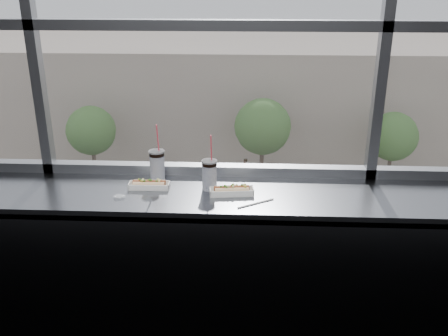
{
  "coord_description": "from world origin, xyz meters",
  "views": [
    {
      "loc": [
        0.25,
        -1.38,
        2.29
      ],
      "look_at": [
        0.12,
        1.23,
        1.25
      ],
      "focal_mm": 40.0,
      "sensor_mm": 36.0,
      "label": 1
    }
  ],
  "objects_px": {
    "hotdog_tray_left": "(149,185)",
    "car_far_c": "(428,194)",
    "pedestrian_c": "(330,173)",
    "car_near_c": "(225,264)",
    "loose_straw": "(256,203)",
    "car_far_a": "(66,187)",
    "pedestrian_b": "(245,168)",
    "car_near_b": "(127,265)",
    "hotdog_tray_right": "(232,190)",
    "pedestrian_d": "(369,170)",
    "wrapper": "(119,196)",
    "pedestrian_a": "(157,158)",
    "tree_center": "(263,127)",
    "car_near_d": "(390,270)",
    "tree_left": "(91,131)",
    "soda_cup_right": "(209,173)",
    "tree_right": "(393,137)",
    "car_far_b": "(286,194)"
  },
  "relations": [
    {
      "from": "car_far_a",
      "to": "pedestrian_b",
      "type": "distance_m",
      "value": 11.45
    },
    {
      "from": "pedestrian_a",
      "to": "pedestrian_c",
      "type": "bearing_deg",
      "value": 82.75
    },
    {
      "from": "pedestrian_b",
      "to": "pedestrian_a",
      "type": "bearing_deg",
      "value": -98.62
    },
    {
      "from": "car_near_c",
      "to": "loose_straw",
      "type": "bearing_deg",
      "value": -177.3
    },
    {
      "from": "car_far_a",
      "to": "car_near_b",
      "type": "bearing_deg",
      "value": -151.12
    },
    {
      "from": "soda_cup_right",
      "to": "pedestrian_c",
      "type": "relative_size",
      "value": 0.18
    },
    {
      "from": "hotdog_tray_right",
      "to": "car_near_d",
      "type": "xyz_separation_m",
      "value": [
        6.38,
        16.3,
        -10.99
      ]
    },
    {
      "from": "loose_straw",
      "to": "car_near_c",
      "type": "relative_size",
      "value": 0.03
    },
    {
      "from": "hotdog_tray_right",
      "to": "pedestrian_c",
      "type": "relative_size",
      "value": 0.14
    },
    {
      "from": "hotdog_tray_right",
      "to": "car_near_b",
      "type": "xyz_separation_m",
      "value": [
        -5.2,
        16.3,
        -11.12
      ]
    },
    {
      "from": "soda_cup_right",
      "to": "car_near_b",
      "type": "xyz_separation_m",
      "value": [
        -5.07,
        16.23,
        -11.2
      ]
    },
    {
      "from": "car_near_b",
      "to": "pedestrian_d",
      "type": "bearing_deg",
      "value": -44.78
    },
    {
      "from": "car_far_c",
      "to": "car_far_b",
      "type": "bearing_deg",
      "value": 83.5
    },
    {
      "from": "loose_straw",
      "to": "pedestrian_d",
      "type": "height_order",
      "value": "loose_straw"
    },
    {
      "from": "car_far_a",
      "to": "tree_center",
      "type": "relative_size",
      "value": 1.15
    },
    {
      "from": "car_near_b",
      "to": "pedestrian_c",
      "type": "xyz_separation_m",
      "value": [
        10.69,
        11.53,
        -0.04
      ]
    },
    {
      "from": "hotdog_tray_left",
      "to": "soda_cup_right",
      "type": "distance_m",
      "value": 0.36
    },
    {
      "from": "tree_center",
      "to": "car_near_d",
      "type": "bearing_deg",
      "value": -65.98
    },
    {
      "from": "hotdog_tray_left",
      "to": "tree_right",
      "type": "xyz_separation_m",
      "value": [
        9.87,
        28.24,
        -8.76
      ]
    },
    {
      "from": "pedestrian_d",
      "to": "car_far_a",
      "type": "bearing_deg",
      "value": 100.89
    },
    {
      "from": "tree_center",
      "to": "pedestrian_c",
      "type": "bearing_deg",
      "value": -6.01
    },
    {
      "from": "car_near_b",
      "to": "pedestrian_b",
      "type": "distance_m",
      "value": 13.13
    },
    {
      "from": "hotdog_tray_right",
      "to": "pedestrian_a",
      "type": "relative_size",
      "value": 0.11
    },
    {
      "from": "tree_left",
      "to": "car_far_a",
      "type": "bearing_deg",
      "value": -97.89
    },
    {
      "from": "pedestrian_a",
      "to": "wrapper",
      "type": "bearing_deg",
      "value": 10.6
    },
    {
      "from": "car_far_c",
      "to": "pedestrian_a",
      "type": "height_order",
      "value": "pedestrian_a"
    },
    {
      "from": "car_far_c",
      "to": "car_near_b",
      "type": "bearing_deg",
      "value": 110.34
    },
    {
      "from": "car_far_c",
      "to": "car_near_d",
      "type": "distance_m",
      "value": 9.05
    },
    {
      "from": "hotdog_tray_right",
      "to": "loose_straw",
      "type": "relative_size",
      "value": 1.11
    },
    {
      "from": "pedestrian_d",
      "to": "tree_center",
      "type": "distance_m",
      "value": 7.49
    },
    {
      "from": "car_near_b",
      "to": "car_near_d",
      "type": "xyz_separation_m",
      "value": [
        11.59,
        0.0,
        0.13
      ]
    },
    {
      "from": "wrapper",
      "to": "car_far_a",
      "type": "xyz_separation_m",
      "value": [
        -10.14,
        24.38,
        -10.95
      ]
    },
    {
      "from": "car_near_b",
      "to": "tree_center",
      "type": "bearing_deg",
      "value": -23.55
    },
    {
      "from": "car_far_a",
      "to": "pedestrian_c",
      "type": "distance_m",
      "value": 16.64
    },
    {
      "from": "pedestrian_c",
      "to": "hotdog_tray_left",
      "type": "bearing_deg",
      "value": -12.14
    },
    {
      "from": "loose_straw",
      "to": "car_near_b",
      "type": "height_order",
      "value": "loose_straw"
    },
    {
      "from": "hotdog_tray_left",
      "to": "wrapper",
      "type": "distance_m",
      "value": 0.2
    },
    {
      "from": "tree_center",
      "to": "car_far_a",
      "type": "bearing_deg",
      "value": -161.28
    },
    {
      "from": "pedestrian_b",
      "to": "car_far_c",
      "type": "bearing_deg",
      "value": 69.04
    },
    {
      "from": "car_near_b",
      "to": "car_far_a",
      "type": "bearing_deg",
      "value": 38.74
    },
    {
      "from": "car_far_b",
      "to": "loose_straw",
      "type": "bearing_deg",
      "value": 166.69
    },
    {
      "from": "tree_right",
      "to": "tree_center",
      "type": "bearing_deg",
      "value": 180.0
    },
    {
      "from": "loose_straw",
      "to": "soda_cup_right",
      "type": "bearing_deg",
      "value": 112.78
    },
    {
      "from": "tree_left",
      "to": "car_near_d",
      "type": "bearing_deg",
      "value": -35.87
    },
    {
      "from": "hotdog_tray_left",
      "to": "car_far_c",
      "type": "xyz_separation_m",
      "value": [
        11.09,
        24.24,
        -10.97
      ]
    },
    {
      "from": "hotdog_tray_left",
      "to": "tree_left",
      "type": "height_order",
      "value": "hotdog_tray_left"
    },
    {
      "from": "pedestrian_d",
      "to": "wrapper",
      "type": "bearing_deg",
      "value": 162.84
    },
    {
      "from": "hotdog_tray_left",
      "to": "tree_right",
      "type": "relative_size",
      "value": 0.05
    },
    {
      "from": "soda_cup_right",
      "to": "car_far_b",
      "type": "height_order",
      "value": "soda_cup_right"
    },
    {
      "from": "wrapper",
      "to": "car_far_a",
      "type": "relative_size",
      "value": 0.01
    }
  ]
}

